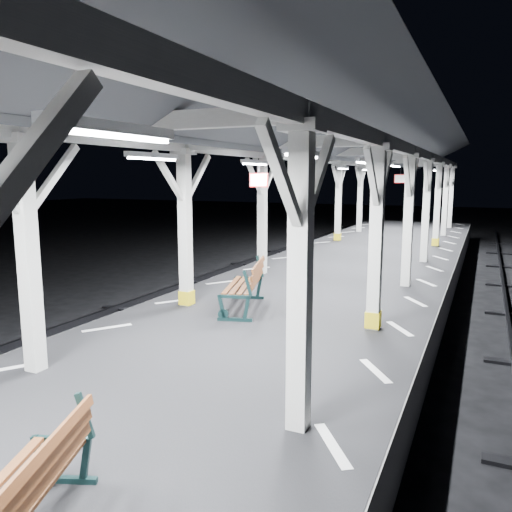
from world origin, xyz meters
The scene contains 8 objects.
ground centered at (0.00, 0.00, 0.00)m, with size 120.00×120.00×0.00m, color black.
platform centered at (0.00, 0.00, 0.50)m, with size 6.00×50.00×1.00m, color black.
hazard_stripes_left centered at (-2.45, 0.00, 1.00)m, with size 1.00×48.00×0.01m, color silver.
hazard_stripes_right centered at (2.45, 0.00, 1.00)m, with size 1.00×48.00×0.01m, color silver.
track_left centered at (-5.00, 0.00, 0.08)m, with size 2.20×60.00×0.16m.
canopy centered at (0.00, -0.02, 4.56)m, with size 5.40×49.00×4.65m.
bench_near centered at (0.79, -4.54, 1.47)m, with size 1.14×1.74×0.89m.
bench_mid centered at (-0.67, 2.27, 1.54)m, with size 1.20×2.00×1.02m.
Camera 1 is at (3.73, -6.88, 3.76)m, focal length 35.00 mm.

